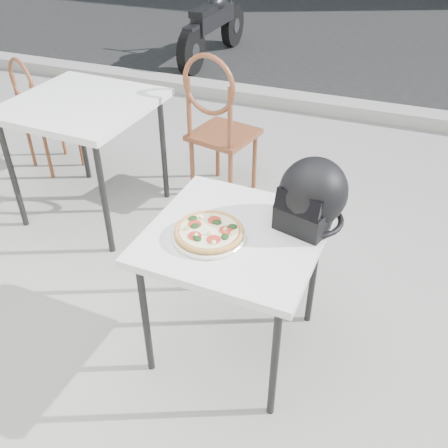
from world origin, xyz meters
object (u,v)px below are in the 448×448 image
(pizza, at_px, (209,231))
(plate, at_px, (209,235))
(motorcycle, at_px, (213,27))
(cafe_chair_main, at_px, (217,120))
(cafe_table_main, at_px, (235,244))
(cafe_chair_side, at_px, (39,109))
(cafe_table_side, at_px, (83,112))
(helmet, at_px, (312,196))

(pizza, bearing_deg, plate, -98.54)
(pizza, height_order, motorcycle, motorcycle)
(cafe_chair_main, bearing_deg, cafe_table_main, 127.28)
(cafe_chair_side, bearing_deg, motorcycle, -69.29)
(cafe_table_side, xyz_separation_m, cafe_chair_side, (-0.70, 0.40, -0.24))
(motorcycle, bearing_deg, cafe_table_main, -64.76)
(cafe_table_main, bearing_deg, pizza, -140.43)
(plate, height_order, cafe_chair_side, cafe_chair_side)
(plate, bearing_deg, cafe_chair_main, 110.08)
(helmet, bearing_deg, cafe_chair_side, 171.80)
(cafe_chair_main, bearing_deg, helmet, 140.96)
(cafe_chair_main, bearing_deg, cafe_chair_side, 16.52)
(cafe_table_main, height_order, cafe_chair_main, cafe_chair_main)
(cafe_table_main, xyz_separation_m, cafe_chair_side, (-2.03, 1.21, -0.14))
(cafe_table_side, bearing_deg, cafe_table_main, -31.63)
(cafe_table_main, bearing_deg, cafe_chair_main, 114.57)
(pizza, bearing_deg, motorcycle, 111.64)
(plate, xyz_separation_m, cafe_chair_side, (-1.94, 1.29, -0.21))
(pizza, relative_size, motorcycle, 0.19)
(helmet, bearing_deg, pizza, -129.18)
(pizza, relative_size, cafe_chair_main, 0.32)
(motorcycle, bearing_deg, cafe_table_side, -79.34)
(cafe_table_main, distance_m, plate, 0.14)
(cafe_table_side, xyz_separation_m, motorcycle, (-0.53, 3.55, -0.35))
(cafe_chair_main, xyz_separation_m, cafe_chair_side, (-1.43, -0.10, -0.09))
(cafe_table_side, bearing_deg, plate, -35.90)
(cafe_chair_main, height_order, cafe_chair_side, cafe_chair_main)
(pizza, xyz_separation_m, helmet, (0.38, 0.26, 0.10))
(motorcycle, bearing_deg, plate, -66.14)
(pizza, xyz_separation_m, cafe_chair_side, (-1.94, 1.29, -0.23))
(cafe_chair_main, relative_size, cafe_table_side, 1.19)
(cafe_chair_side, bearing_deg, helmet, 179.97)
(plate, relative_size, cafe_chair_main, 0.36)
(plate, distance_m, cafe_chair_side, 2.34)
(helmet, bearing_deg, plate, -129.16)
(cafe_table_main, distance_m, cafe_table_side, 1.56)
(cafe_table_main, relative_size, cafe_table_side, 0.86)
(plate, relative_size, cafe_chair_side, 0.42)
(cafe_table_side, bearing_deg, pizza, -35.89)
(helmet, distance_m, cafe_chair_main, 1.45)
(cafe_table_main, distance_m, cafe_chair_side, 2.37)
(pizza, xyz_separation_m, cafe_table_side, (-1.24, 0.89, 0.00))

